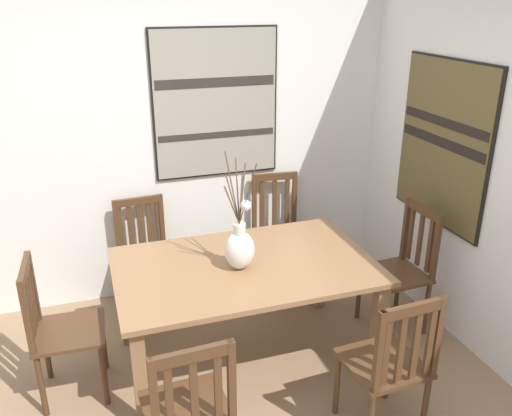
{
  "coord_description": "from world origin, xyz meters",
  "views": [
    {
      "loc": [
        -0.67,
        -2.29,
        2.39
      ],
      "look_at": [
        0.37,
        0.81,
        1.07
      ],
      "focal_mm": 37.39,
      "sensor_mm": 36.0,
      "label": 1
    }
  ],
  "objects_px": {
    "chair_0": "(390,363)",
    "chair_1": "(145,252)",
    "painting_on_side_wall": "(444,143)",
    "painting_on_back_wall": "(216,104)",
    "chair_5": "(278,231)",
    "chair_2": "(189,411)",
    "centerpiece_vase": "(240,247)",
    "chair_4": "(58,328)",
    "dining_table": "(245,277)",
    "chair_3": "(402,268)"
  },
  "relations": [
    {
      "from": "chair_0",
      "to": "chair_1",
      "type": "bearing_deg",
      "value": 121.02
    },
    {
      "from": "chair_1",
      "to": "painting_on_side_wall",
      "type": "distance_m",
      "value": 2.41
    },
    {
      "from": "chair_0",
      "to": "painting_on_back_wall",
      "type": "bearing_deg",
      "value": 101.97
    },
    {
      "from": "chair_5",
      "to": "chair_2",
      "type": "bearing_deg",
      "value": -122.32
    },
    {
      "from": "centerpiece_vase",
      "to": "chair_4",
      "type": "height_order",
      "value": "centerpiece_vase"
    },
    {
      "from": "dining_table",
      "to": "chair_3",
      "type": "xyz_separation_m",
      "value": [
        1.23,
        0.02,
        -0.15
      ]
    },
    {
      "from": "painting_on_side_wall",
      "to": "chair_3",
      "type": "bearing_deg",
      "value": -158.13
    },
    {
      "from": "chair_3",
      "to": "painting_on_side_wall",
      "type": "height_order",
      "value": "painting_on_side_wall"
    },
    {
      "from": "chair_3",
      "to": "chair_2",
      "type": "bearing_deg",
      "value": -152.62
    },
    {
      "from": "chair_3",
      "to": "chair_5",
      "type": "distance_m",
      "value": 1.11
    },
    {
      "from": "dining_table",
      "to": "chair_5",
      "type": "distance_m",
      "value": 1.1
    },
    {
      "from": "chair_2",
      "to": "centerpiece_vase",
      "type": "bearing_deg",
      "value": 58.7
    },
    {
      "from": "painting_on_back_wall",
      "to": "painting_on_side_wall",
      "type": "bearing_deg",
      "value": -34.37
    },
    {
      "from": "centerpiece_vase",
      "to": "chair_2",
      "type": "xyz_separation_m",
      "value": [
        -0.53,
        -0.87,
        -0.41
      ]
    },
    {
      "from": "centerpiece_vase",
      "to": "chair_0",
      "type": "distance_m",
      "value": 1.13
    },
    {
      "from": "chair_4",
      "to": "painting_on_back_wall",
      "type": "bearing_deg",
      "value": 40.1
    },
    {
      "from": "chair_4",
      "to": "painting_on_side_wall",
      "type": "height_order",
      "value": "painting_on_side_wall"
    },
    {
      "from": "dining_table",
      "to": "chair_4",
      "type": "bearing_deg",
      "value": 178.74
    },
    {
      "from": "chair_5",
      "to": "chair_4",
      "type": "bearing_deg",
      "value": -153.25
    },
    {
      "from": "centerpiece_vase",
      "to": "dining_table",
      "type": "bearing_deg",
      "value": 44.39
    },
    {
      "from": "chair_1",
      "to": "painting_on_back_wall",
      "type": "height_order",
      "value": "painting_on_back_wall"
    },
    {
      "from": "dining_table",
      "to": "painting_on_back_wall",
      "type": "xyz_separation_m",
      "value": [
        0.12,
        1.13,
        0.93
      ]
    },
    {
      "from": "chair_1",
      "to": "chair_0",
      "type": "bearing_deg",
      "value": -58.98
    },
    {
      "from": "chair_1",
      "to": "chair_2",
      "type": "xyz_separation_m",
      "value": [
        -0.02,
        -1.83,
        0.0
      ]
    },
    {
      "from": "painting_on_back_wall",
      "to": "painting_on_side_wall",
      "type": "distance_m",
      "value": 1.75
    },
    {
      "from": "chair_4",
      "to": "chair_5",
      "type": "height_order",
      "value": "chair_5"
    },
    {
      "from": "centerpiece_vase",
      "to": "chair_4",
      "type": "relative_size",
      "value": 0.83
    },
    {
      "from": "chair_3",
      "to": "chair_4",
      "type": "height_order",
      "value": "chair_3"
    },
    {
      "from": "chair_2",
      "to": "painting_on_back_wall",
      "type": "bearing_deg",
      "value": 71.25
    },
    {
      "from": "chair_3",
      "to": "painting_on_side_wall",
      "type": "xyz_separation_m",
      "value": [
        0.32,
        0.13,
        0.89
      ]
    },
    {
      "from": "dining_table",
      "to": "chair_1",
      "type": "bearing_deg",
      "value": 120.92
    },
    {
      "from": "chair_2",
      "to": "painting_on_side_wall",
      "type": "relative_size",
      "value": 0.79
    },
    {
      "from": "dining_table",
      "to": "painting_on_side_wall",
      "type": "distance_m",
      "value": 1.73
    },
    {
      "from": "chair_0",
      "to": "chair_4",
      "type": "xyz_separation_m",
      "value": [
        -1.74,
        0.94,
        -0.0
      ]
    },
    {
      "from": "dining_table",
      "to": "chair_3",
      "type": "distance_m",
      "value": 1.24
    },
    {
      "from": "painting_on_back_wall",
      "to": "chair_3",
      "type": "bearing_deg",
      "value": -44.98
    },
    {
      "from": "chair_2",
      "to": "painting_on_side_wall",
      "type": "distance_m",
      "value": 2.54
    },
    {
      "from": "chair_2",
      "to": "chair_3",
      "type": "bearing_deg",
      "value": 27.38
    },
    {
      "from": "dining_table",
      "to": "chair_3",
      "type": "height_order",
      "value": "chair_3"
    },
    {
      "from": "chair_0",
      "to": "chair_5",
      "type": "relative_size",
      "value": 0.97
    },
    {
      "from": "centerpiece_vase",
      "to": "chair_1",
      "type": "distance_m",
      "value": 1.16
    },
    {
      "from": "chair_1",
      "to": "chair_5",
      "type": "bearing_deg",
      "value": 0.19
    },
    {
      "from": "painting_on_side_wall",
      "to": "painting_on_back_wall",
      "type": "bearing_deg",
      "value": 145.63
    },
    {
      "from": "chair_0",
      "to": "chair_1",
      "type": "relative_size",
      "value": 1.06
    },
    {
      "from": "chair_2",
      "to": "painting_on_back_wall",
      "type": "relative_size",
      "value": 0.81
    },
    {
      "from": "centerpiece_vase",
      "to": "painting_on_side_wall",
      "type": "bearing_deg",
      "value": 6.91
    },
    {
      "from": "chair_4",
      "to": "chair_5",
      "type": "distance_m",
      "value": 1.99
    },
    {
      "from": "painting_on_side_wall",
      "to": "chair_4",
      "type": "bearing_deg",
      "value": -177.43
    },
    {
      "from": "chair_4",
      "to": "painting_on_back_wall",
      "type": "xyz_separation_m",
      "value": [
        1.31,
        1.1,
        1.09
      ]
    },
    {
      "from": "chair_2",
      "to": "painting_on_side_wall",
      "type": "xyz_separation_m",
      "value": [
        2.13,
        1.06,
        0.9
      ]
    }
  ]
}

